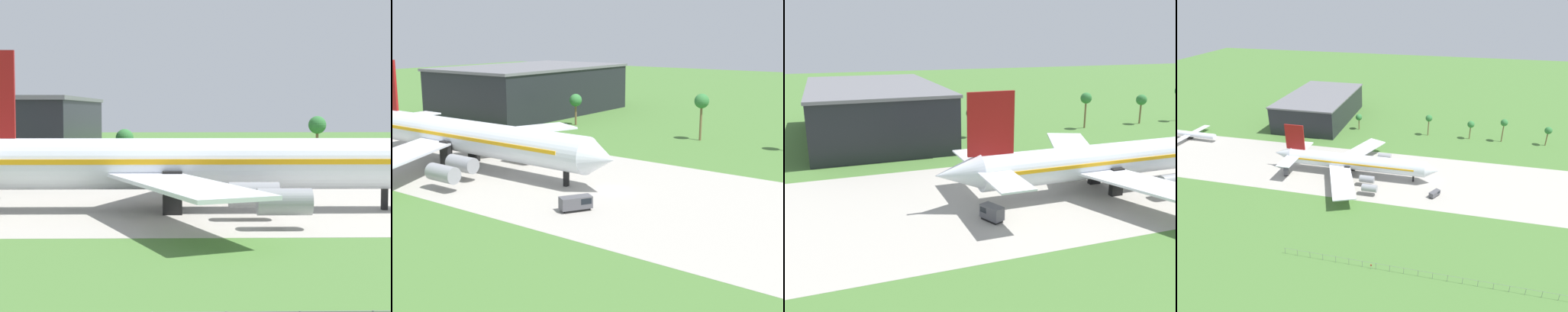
{
  "view_description": "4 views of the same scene",
  "coord_description": "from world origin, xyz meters",
  "views": [
    {
      "loc": [
        -34.47,
        -92.52,
        13.05
      ],
      "look_at": [
        -32.54,
        -2.49,
        7.02
      ],
      "focal_mm": 65.0,
      "sensor_mm": 36.0,
      "label": 1
    },
    {
      "loc": [
        48.71,
        -74.19,
        26.28
      ],
      "look_at": [
        -3.47,
        -2.49,
        6.02
      ],
      "focal_mm": 50.0,
      "sensor_mm": 36.0,
      "label": 2
    },
    {
      "loc": [
        -85.94,
        -70.95,
        29.71
      ],
      "look_at": [
        -61.62,
        -2.49,
        9.3
      ],
      "focal_mm": 40.0,
      "sensor_mm": 36.0,
      "label": 3
    },
    {
      "loc": [
        4.53,
        -128.52,
        72.17
      ],
      "look_at": [
        -27.2,
        5.0,
        6.0
      ],
      "focal_mm": 32.0,
      "sensor_mm": 36.0,
      "label": 4
    }
  ],
  "objects": [
    {
      "name": "terminal_building",
      "position": [
        -72.82,
        60.84,
        7.74
      ],
      "size": [
        36.72,
        61.2,
        15.44
      ],
      "color": "black",
      "rests_on": "ground_plane"
    },
    {
      "name": "jet_airliner",
      "position": [
        -33.86,
        -2.49,
        5.96
      ],
      "size": [
        71.58,
        58.02,
        20.43
      ],
      "color": "silver",
      "rests_on": "ground_plane"
    }
  ]
}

